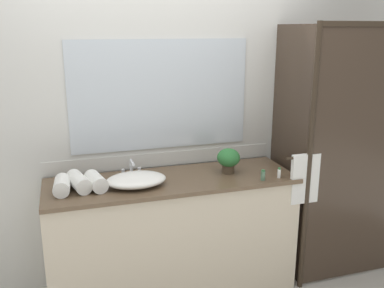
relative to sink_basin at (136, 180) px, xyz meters
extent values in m
plane|color=#B7B2A8|center=(0.27, 0.06, -0.94)|extent=(8.00, 8.00, 0.00)
cube|color=silver|center=(0.27, 0.40, 0.36)|extent=(4.40, 0.05, 2.60)
cube|color=silver|center=(0.27, 0.37, 0.01)|extent=(1.80, 0.01, 0.11)
cube|color=silver|center=(0.27, 0.37, 0.52)|extent=(1.37, 0.01, 0.83)
cube|color=beige|center=(0.27, 0.07, -0.51)|extent=(1.80, 0.56, 0.87)
cube|color=brown|center=(0.27, 0.06, -0.06)|extent=(1.80, 0.58, 0.03)
cylinder|color=#2D2319|center=(1.22, -0.21, 0.06)|extent=(0.04, 0.04, 2.00)
cube|color=#2D2319|center=(1.72, -0.21, 1.04)|extent=(1.00, 0.04, 0.04)
cube|color=#382B21|center=(1.72, -0.21, 0.06)|extent=(0.96, 0.01, 1.96)
cube|color=#382B21|center=(1.22, 0.07, 0.06)|extent=(0.01, 0.57, 1.96)
cylinder|color=#2D2319|center=(1.20, -0.20, 0.12)|extent=(0.32, 0.02, 0.02)
cube|color=white|center=(1.20, -0.20, -0.05)|extent=(0.22, 0.04, 0.37)
ellipsoid|color=white|center=(0.00, 0.00, 0.00)|extent=(0.42, 0.30, 0.09)
cube|color=silver|center=(0.00, 0.21, -0.03)|extent=(0.17, 0.04, 0.02)
cylinder|color=silver|center=(0.00, 0.21, 0.03)|extent=(0.02, 0.02, 0.10)
cylinder|color=silver|center=(0.00, 0.15, 0.08)|extent=(0.02, 0.12, 0.02)
cylinder|color=silver|center=(-0.06, 0.21, -0.01)|extent=(0.02, 0.02, 0.04)
cylinder|color=silver|center=(0.06, 0.21, -0.01)|extent=(0.02, 0.02, 0.04)
cylinder|color=#473828|center=(0.71, 0.07, -0.01)|extent=(0.09, 0.09, 0.06)
ellipsoid|color=#2C6C34|center=(0.71, 0.07, 0.08)|extent=(0.17, 0.17, 0.14)
cylinder|color=#4C7056|center=(0.88, -0.16, -0.01)|extent=(0.03, 0.03, 0.07)
cylinder|color=#2D6638|center=(0.88, -0.16, 0.03)|extent=(0.02, 0.02, 0.01)
cylinder|color=white|center=(1.02, -0.15, -0.01)|extent=(0.02, 0.02, 0.06)
cylinder|color=#2D6638|center=(1.02, -0.15, 0.03)|extent=(0.02, 0.02, 0.01)
cylinder|color=white|center=(-0.49, 0.01, 0.01)|extent=(0.12, 0.21, 0.11)
cylinder|color=white|center=(-0.38, 0.04, 0.01)|extent=(0.17, 0.27, 0.11)
cylinder|color=white|center=(-0.27, 0.02, 0.01)|extent=(0.15, 0.24, 0.11)
camera|label=1|loc=(-0.44, -2.72, 1.01)|focal=39.43mm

